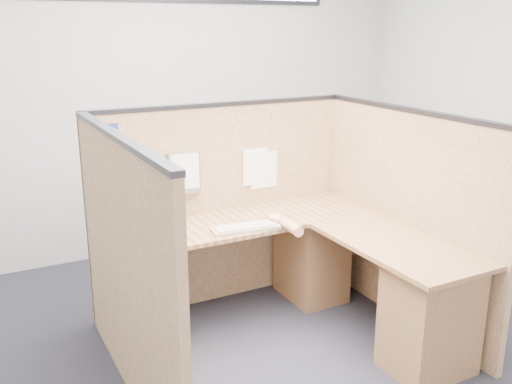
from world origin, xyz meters
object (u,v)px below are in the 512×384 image
keyboard (245,228)px  laptop (140,222)px  mouse (275,220)px  l_desk (292,278)px

keyboard → laptop: bearing=160.8°
laptop → keyboard: bearing=-41.7°
laptop → mouse: 0.92m
laptop → keyboard: laptop is taller
l_desk → mouse: 0.42m
l_desk → mouse: mouse is taller
l_desk → keyboard: (-0.26, 0.19, 0.35)m
l_desk → mouse: size_ratio=18.61×
l_desk → keyboard: 0.48m
laptop → mouse: size_ratio=4.08×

